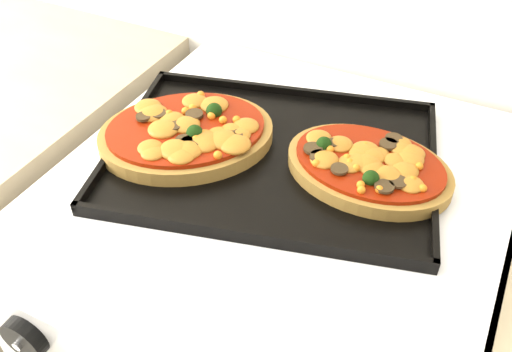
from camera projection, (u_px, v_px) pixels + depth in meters
The scene contains 4 objects.
knob_left at pixel (25, 338), 0.65m from camera, with size 0.06×0.06×0.02m, color black.
baking_tray at pixel (272, 154), 0.79m from camera, with size 0.44×0.33×0.02m, color black.
pizza_left at pixel (186, 132), 0.80m from camera, with size 0.25×0.19×0.04m, color olive, non-canonical shape.
pizza_right at pixel (369, 165), 0.75m from camera, with size 0.22×0.16×0.03m, color olive, non-canonical shape.
Camera 1 is at (0.27, 1.16, 1.42)m, focal length 40.00 mm.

